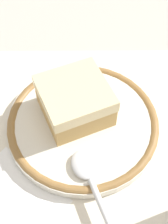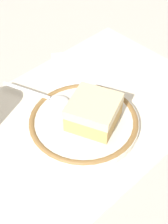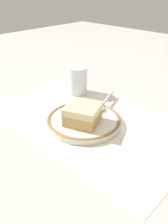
% 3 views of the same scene
% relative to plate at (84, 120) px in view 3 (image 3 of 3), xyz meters
% --- Properties ---
extents(ground_plane, '(2.40, 2.40, 0.00)m').
position_rel_plate_xyz_m(ground_plane, '(-0.00, 0.02, -0.01)').
color(ground_plane, '#B7B2A8').
extents(placemat, '(0.53, 0.33, 0.00)m').
position_rel_plate_xyz_m(placemat, '(-0.00, 0.02, -0.01)').
color(placemat, beige).
rests_on(placemat, ground_plane).
extents(plate, '(0.19, 0.19, 0.02)m').
position_rel_plate_xyz_m(plate, '(0.00, 0.00, 0.00)').
color(plate, silver).
rests_on(plate, placemat).
extents(cake_slice, '(0.10, 0.10, 0.05)m').
position_rel_plate_xyz_m(cake_slice, '(0.01, -0.01, 0.03)').
color(cake_slice, tan).
rests_on(cake_slice, plate).
extents(spoon, '(0.07, 0.14, 0.01)m').
position_rel_plate_xyz_m(spoon, '(-0.01, 0.09, 0.01)').
color(spoon, silver).
rests_on(spoon, plate).
extents(cup, '(0.06, 0.06, 0.09)m').
position_rel_plate_xyz_m(cup, '(-0.15, 0.12, 0.03)').
color(cup, silver).
rests_on(cup, placemat).
extents(napkin, '(0.17, 0.17, 0.00)m').
position_rel_plate_xyz_m(napkin, '(0.10, 0.12, -0.01)').
color(napkin, white).
rests_on(napkin, placemat).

